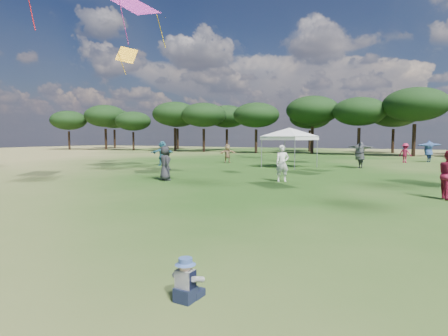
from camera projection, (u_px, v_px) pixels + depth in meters
The scene contains 4 objects.
tree_line at pixel (407, 109), 44.30m from camera, with size 108.78×17.63×7.77m.
tent_left at pixel (290, 130), 26.07m from camera, with size 5.65×5.65×3.08m.
toddler at pixel (187, 281), 4.88m from camera, with size 0.39×0.43×0.58m.
festival_crowd at pixel (370, 156), 24.48m from camera, with size 29.73×23.07×1.93m.
Camera 1 is at (2.92, -2.30, 2.14)m, focal length 30.00 mm.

